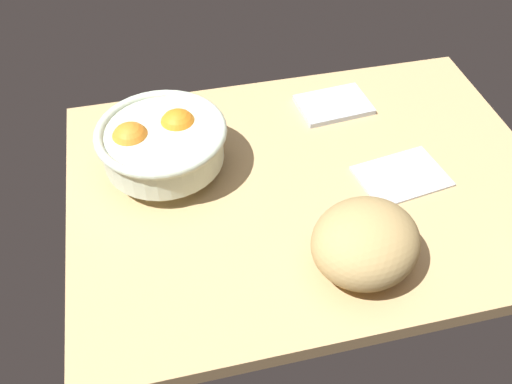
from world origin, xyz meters
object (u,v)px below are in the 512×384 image
napkin_folded (402,175)px  napkin_spare (334,105)px  bread_loaf (365,243)px  fruit_bowl (161,142)px

napkin_folded → napkin_spare: (5.29, -21.71, 0.07)cm
napkin_folded → napkin_spare: napkin_spare is taller
bread_loaf → fruit_bowl: bearing=-46.2°
napkin_folded → napkin_spare: bearing=-76.3°
fruit_bowl → napkin_folded: 42.16cm
fruit_bowl → napkin_folded: (-40.12, 11.56, -5.83)cm
bread_loaf → napkin_folded: 21.59cm
fruit_bowl → bread_loaf: 38.28cm
fruit_bowl → napkin_spare: 36.73cm
napkin_folded → napkin_spare: 22.35cm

